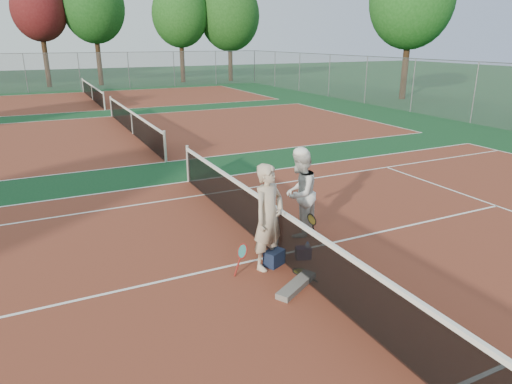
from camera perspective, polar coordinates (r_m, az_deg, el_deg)
ground at (r=9.06m, az=2.54°, el=-7.96°), size 130.00×130.00×0.00m
court_main at (r=9.06m, az=2.54°, el=-7.94°), size 23.77×10.97×0.01m
court_far_a at (r=21.36m, az=-15.12°, el=7.02°), size 23.77×10.97×0.01m
court_far_b at (r=34.56m, az=-19.72°, el=10.80°), size 23.77×10.97×0.01m
net_main at (r=8.85m, az=2.58°, el=-5.00°), size 0.10×10.98×1.02m
net_far_a at (r=21.27m, az=-15.24°, el=8.36°), size 0.10×10.98×1.02m
net_far_b at (r=34.51m, az=-19.81°, el=11.63°), size 0.10×10.98×1.02m
fence_back at (r=41.37m, az=-21.21°, el=13.84°), size 32.00×0.06×3.00m
player_a at (r=8.24m, az=1.57°, el=-3.17°), size 0.86×0.74×1.98m
player_b at (r=9.71m, az=5.48°, el=-0.19°), size 1.16×1.12×1.88m
racket_red at (r=8.30m, az=-1.72°, el=-8.38°), size 0.32×0.33×0.56m
racket_black_held at (r=9.70m, az=6.95°, el=-4.33°), size 0.25×0.31×0.59m
racket_spare at (r=8.48m, az=5.47°, el=-9.89°), size 0.38×0.64×0.03m
sports_bag_navy at (r=8.65m, az=2.28°, el=-8.21°), size 0.45×0.39×0.30m
sports_bag_purple at (r=8.95m, az=5.92°, el=-7.57°), size 0.34×0.28×0.23m
net_cover_canvas at (r=7.97m, az=5.07°, el=-11.55°), size 0.99×0.71×0.11m
water_bottle at (r=8.96m, az=6.42°, el=-7.33°), size 0.09×0.09×0.30m
tree_back_maroon at (r=45.47m, az=-25.49°, el=19.82°), size 4.51×4.51×8.99m
tree_back_3 at (r=45.58m, az=-19.66°, el=20.92°), size 5.39×5.39×9.83m
tree_back_4 at (r=47.01m, az=-9.48°, el=21.04°), size 5.29×5.29×9.32m
tree_back_5 at (r=48.02m, az=-3.32°, el=21.12°), size 5.86×5.86×9.59m
tree_right_1 at (r=34.64m, az=18.89°, el=21.78°), size 5.61×5.61×9.78m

